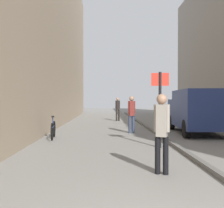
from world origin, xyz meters
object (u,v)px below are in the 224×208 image
at_px(street_sign_post, 160,103).
at_px(pedestrian_mid_block, 132,112).
at_px(delivery_van, 198,110).
at_px(bicycle_leaning, 53,130).
at_px(pedestrian_main_foreground, 118,107).
at_px(pedestrian_far_crossing, 162,128).

bearing_deg(street_sign_post, pedestrian_mid_block, -74.35).
distance_m(delivery_van, street_sign_post, 4.76).
height_order(pedestrian_mid_block, bicycle_leaning, pedestrian_mid_block).
bearing_deg(pedestrian_main_foreground, bicycle_leaning, 60.79).
distance_m(pedestrian_main_foreground, street_sign_post, 12.13).
height_order(delivery_van, bicycle_leaning, delivery_van).
relative_size(pedestrian_far_crossing, delivery_van, 0.35).
bearing_deg(street_sign_post, bicycle_leaning, -21.53).
bearing_deg(pedestrian_mid_block, pedestrian_main_foreground, 84.22).
bearing_deg(pedestrian_main_foreground, pedestrian_mid_block, 81.10).
bearing_deg(delivery_van, bicycle_leaning, -162.46).
xyz_separation_m(pedestrian_main_foreground, pedestrian_far_crossing, (0.30, -15.44, -0.02)).
height_order(pedestrian_main_foreground, delivery_van, delivery_van).
height_order(delivery_van, street_sign_post, street_sign_post).
xyz_separation_m(pedestrian_main_foreground, bicycle_leaning, (-3.16, -9.81, -0.67)).
xyz_separation_m(delivery_van, street_sign_post, (-2.63, -3.95, 0.39)).
height_order(pedestrian_main_foreground, pedestrian_far_crossing, pedestrian_main_foreground).
bearing_deg(street_sign_post, delivery_van, -116.06).
height_order(pedestrian_far_crossing, street_sign_post, street_sign_post).
xyz_separation_m(street_sign_post, bicycle_leaning, (-4.08, 2.28, -1.16)).
bearing_deg(street_sign_post, pedestrian_far_crossing, 87.04).
relative_size(pedestrian_far_crossing, street_sign_post, 0.68).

